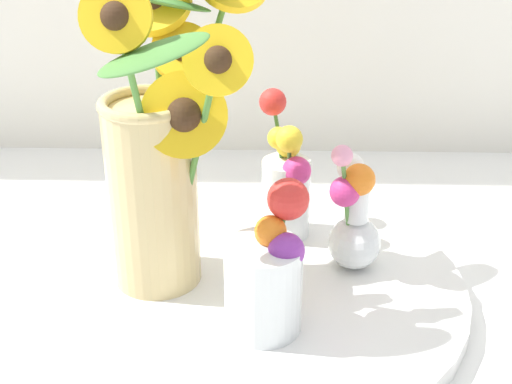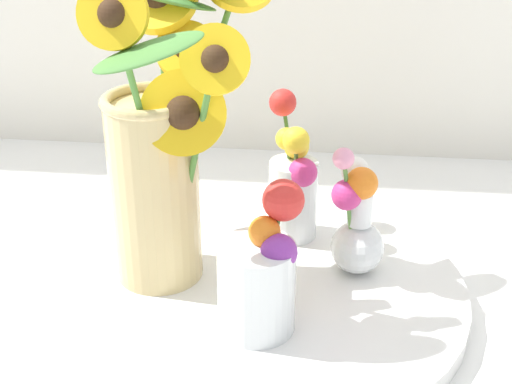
{
  "view_description": "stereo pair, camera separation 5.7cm",
  "coord_description": "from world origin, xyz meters",
  "px_view_note": "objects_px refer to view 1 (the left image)",
  "views": [
    {
      "loc": [
        0.01,
        -0.68,
        0.5
      ],
      "look_at": [
        -0.01,
        0.02,
        0.14
      ],
      "focal_mm": 50.0,
      "sensor_mm": 36.0,
      "label": 1
    },
    {
      "loc": [
        0.07,
        -0.68,
        0.5
      ],
      "look_at": [
        -0.01,
        0.02,
        0.14
      ],
      "focal_mm": 50.0,
      "sensor_mm": 36.0,
      "label": 2
    }
  ],
  "objects_px": {
    "vase_small_center": "(267,274)",
    "vase_bulb_right": "(353,219)",
    "mason_jar_sunflowers": "(160,155)",
    "serving_tray": "(256,289)",
    "vase_small_back": "(286,180)"
  },
  "relations": [
    {
      "from": "serving_tray",
      "to": "vase_small_center",
      "type": "bearing_deg",
      "value": -80.61
    },
    {
      "from": "serving_tray",
      "to": "vase_small_center",
      "type": "relative_size",
      "value": 3.04
    },
    {
      "from": "vase_small_center",
      "to": "vase_bulb_right",
      "type": "bearing_deg",
      "value": 49.63
    },
    {
      "from": "mason_jar_sunflowers",
      "to": "vase_small_back",
      "type": "relative_size",
      "value": 2.05
    },
    {
      "from": "vase_small_center",
      "to": "vase_small_back",
      "type": "relative_size",
      "value": 0.88
    },
    {
      "from": "vase_small_center",
      "to": "mason_jar_sunflowers",
      "type": "bearing_deg",
      "value": 142.18
    },
    {
      "from": "vase_small_center",
      "to": "vase_bulb_right",
      "type": "height_order",
      "value": "vase_bulb_right"
    },
    {
      "from": "serving_tray",
      "to": "vase_small_back",
      "type": "xyz_separation_m",
      "value": [
        0.04,
        0.12,
        0.09
      ]
    },
    {
      "from": "mason_jar_sunflowers",
      "to": "vase_small_back",
      "type": "distance_m",
      "value": 0.19
    },
    {
      "from": "serving_tray",
      "to": "mason_jar_sunflowers",
      "type": "bearing_deg",
      "value": 174.75
    },
    {
      "from": "vase_bulb_right",
      "to": "serving_tray",
      "type": "bearing_deg",
      "value": -163.1
    },
    {
      "from": "serving_tray",
      "to": "vase_small_center",
      "type": "distance_m",
      "value": 0.11
    },
    {
      "from": "vase_bulb_right",
      "to": "vase_small_back",
      "type": "relative_size",
      "value": 0.91
    },
    {
      "from": "serving_tray",
      "to": "vase_small_back",
      "type": "distance_m",
      "value": 0.15
    },
    {
      "from": "vase_small_center",
      "to": "vase_small_back",
      "type": "xyz_separation_m",
      "value": [
        0.02,
        0.2,
        0.01
      ]
    }
  ]
}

